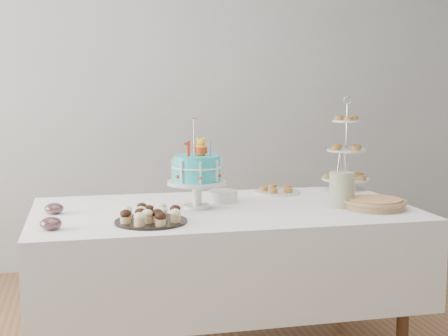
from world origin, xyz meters
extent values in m
cube|color=#A9ACAE|center=(0.00, 2.00, 1.35)|extent=(5.00, 0.04, 2.70)
cube|color=white|center=(0.00, 0.30, 0.55)|extent=(1.92, 1.02, 0.45)
cylinder|color=brown|center=(-0.82, -0.07, 0.34)|extent=(0.06, 0.06, 0.67)
cylinder|color=brown|center=(0.82, -0.07, 0.34)|extent=(0.06, 0.06, 0.67)
cylinder|color=brown|center=(-0.82, 0.67, 0.34)|extent=(0.06, 0.06, 0.67)
cylinder|color=brown|center=(0.82, 0.67, 0.34)|extent=(0.06, 0.06, 0.67)
cylinder|color=#2CBCBE|center=(-0.14, 0.32, 0.98)|extent=(0.24, 0.24, 0.13)
torus|color=white|center=(-0.14, 0.32, 0.98)|extent=(0.25, 0.25, 0.01)
cube|color=red|center=(-0.18, 0.31, 1.08)|extent=(0.02, 0.02, 0.08)
cylinder|color=blue|center=(-0.07, 0.29, 1.08)|extent=(0.01, 0.01, 0.08)
cylinder|color=silver|center=(-0.15, 0.36, 1.13)|extent=(0.00, 0.00, 0.18)
cylinder|color=#FFB046|center=(-0.15, 0.36, 1.23)|extent=(0.05, 0.05, 0.01)
cylinder|color=black|center=(-0.40, 0.04, 0.78)|extent=(0.33, 0.33, 0.01)
ellipsoid|color=black|center=(-0.47, 0.04, 0.82)|extent=(0.05, 0.05, 0.04)
ellipsoid|color=beige|center=(-0.34, 0.04, 0.82)|extent=(0.05, 0.05, 0.04)
cylinder|color=#A37B58|center=(0.74, 0.12, 0.79)|extent=(0.30, 0.30, 0.04)
cylinder|color=#C0814A|center=(0.74, 0.12, 0.81)|extent=(0.27, 0.27, 0.02)
torus|color=#A37B58|center=(0.74, 0.12, 0.81)|extent=(0.32, 0.32, 0.02)
cylinder|color=silver|center=(0.84, 0.70, 1.03)|extent=(0.01, 0.01, 0.51)
cylinder|color=silver|center=(0.84, 0.70, 0.83)|extent=(0.29, 0.29, 0.01)
cylinder|color=silver|center=(0.84, 0.70, 1.01)|extent=(0.24, 0.24, 0.01)
cylinder|color=silver|center=(0.84, 0.70, 1.18)|extent=(0.17, 0.17, 0.01)
torus|color=silver|center=(0.84, 0.70, 1.30)|extent=(0.05, 0.01, 0.05)
cylinder|color=silver|center=(0.03, 0.46, 0.80)|extent=(0.16, 0.16, 0.06)
cylinder|color=silver|center=(0.40, 0.65, 0.78)|extent=(0.26, 0.26, 0.01)
ellipsoid|color=silver|center=(-0.84, 0.00, 0.80)|extent=(0.10, 0.10, 0.06)
cylinder|color=#560709|center=(-0.84, 0.00, 0.79)|extent=(0.07, 0.07, 0.03)
ellipsoid|color=silver|center=(-0.84, 0.34, 0.80)|extent=(0.09, 0.09, 0.05)
cylinder|color=#560709|center=(-0.84, 0.34, 0.79)|extent=(0.06, 0.06, 0.03)
cylinder|color=beige|center=(0.59, 0.19, 0.86)|extent=(0.12, 0.12, 0.18)
cylinder|color=beige|center=(0.65, 0.17, 0.88)|extent=(0.01, 0.01, 0.10)
camera|label=1|loc=(-0.70, -2.74, 1.40)|focal=50.00mm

